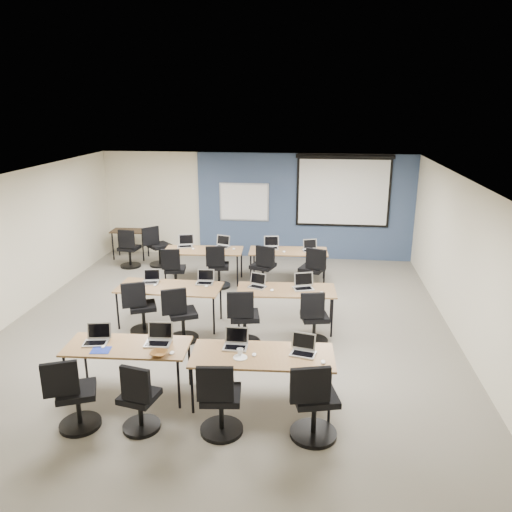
# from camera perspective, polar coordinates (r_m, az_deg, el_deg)

# --- Properties ---
(floor) EXTENTS (8.00, 9.00, 0.02)m
(floor) POSITION_cam_1_polar(r_m,az_deg,el_deg) (9.12, -3.36, -8.24)
(floor) COLOR #6B6354
(floor) RESTS_ON ground
(ceiling) EXTENTS (8.00, 9.00, 0.02)m
(ceiling) POSITION_cam_1_polar(r_m,az_deg,el_deg) (8.33, -3.68, 8.80)
(ceiling) COLOR white
(ceiling) RESTS_ON ground
(wall_back) EXTENTS (8.00, 0.04, 2.70)m
(wall_back) POSITION_cam_1_polar(r_m,az_deg,el_deg) (12.95, 0.01, 5.77)
(wall_back) COLOR beige
(wall_back) RESTS_ON ground
(wall_front) EXTENTS (8.00, 0.04, 2.70)m
(wall_front) POSITION_cam_1_polar(r_m,az_deg,el_deg) (4.66, -13.70, -16.64)
(wall_front) COLOR beige
(wall_front) RESTS_ON ground
(wall_left) EXTENTS (0.04, 9.00, 2.70)m
(wall_left) POSITION_cam_1_polar(r_m,az_deg,el_deg) (10.12, -26.41, 0.69)
(wall_left) COLOR beige
(wall_left) RESTS_ON ground
(wall_right) EXTENTS (0.04, 9.00, 2.70)m
(wall_right) POSITION_cam_1_polar(r_m,az_deg,el_deg) (8.86, 22.88, -1.01)
(wall_right) COLOR beige
(wall_right) RESTS_ON ground
(blue_accent_panel) EXTENTS (5.50, 0.04, 2.70)m
(blue_accent_panel) POSITION_cam_1_polar(r_m,az_deg,el_deg) (12.83, 5.57, 5.59)
(blue_accent_panel) COLOR #3D5977
(blue_accent_panel) RESTS_ON wall_back
(whiteboard) EXTENTS (1.28, 0.03, 0.98)m
(whiteboard) POSITION_cam_1_polar(r_m,az_deg,el_deg) (12.89, -1.36, 6.17)
(whiteboard) COLOR silver
(whiteboard) RESTS_ON wall_back
(projector_screen) EXTENTS (2.40, 0.10, 1.82)m
(projector_screen) POSITION_cam_1_polar(r_m,az_deg,el_deg) (12.69, 9.96, 7.75)
(projector_screen) COLOR black
(projector_screen) RESTS_ON wall_back
(training_table_front_left) EXTENTS (1.68, 0.70, 0.73)m
(training_table_front_left) POSITION_cam_1_polar(r_m,az_deg,el_deg) (7.16, -14.46, -10.20)
(training_table_front_left) COLOR #A46E37
(training_table_front_left) RESTS_ON floor
(training_table_front_right) EXTENTS (1.88, 0.78, 0.73)m
(training_table_front_right) POSITION_cam_1_polar(r_m,az_deg,el_deg) (6.71, 0.76, -11.51)
(training_table_front_right) COLOR brown
(training_table_front_right) RESTS_ON floor
(training_table_mid_left) EXTENTS (1.86, 0.78, 0.73)m
(training_table_mid_left) POSITION_cam_1_polar(r_m,az_deg,el_deg) (9.14, -9.86, -3.72)
(training_table_mid_left) COLOR brown
(training_table_mid_left) RESTS_ON floor
(training_table_mid_right) EXTENTS (1.74, 0.73, 0.73)m
(training_table_mid_right) POSITION_cam_1_polar(r_m,az_deg,el_deg) (8.90, 3.47, -4.10)
(training_table_mid_right) COLOR #9D5B2B
(training_table_mid_right) RESTS_ON floor
(training_table_back_left) EXTENTS (1.76, 0.73, 0.73)m
(training_table_back_left) POSITION_cam_1_polar(r_m,az_deg,el_deg) (11.29, -6.03, 0.48)
(training_table_back_left) COLOR #8E5F38
(training_table_back_left) RESTS_ON floor
(training_table_back_right) EXTENTS (1.74, 0.73, 0.73)m
(training_table_back_right) POSITION_cam_1_polar(r_m,az_deg,el_deg) (11.19, 3.71, 0.38)
(training_table_back_right) COLOR #A8683E
(training_table_back_right) RESTS_ON floor
(laptop_0) EXTENTS (0.33, 0.28, 0.25)m
(laptop_0) POSITION_cam_1_polar(r_m,az_deg,el_deg) (7.32, -17.72, -8.92)
(laptop_0) COLOR #B0B0B3
(laptop_0) RESTS_ON training_table_front_left
(mouse_0) EXTENTS (0.07, 0.10, 0.03)m
(mouse_0) POSITION_cam_1_polar(r_m,az_deg,el_deg) (7.17, -17.03, -9.86)
(mouse_0) COLOR white
(mouse_0) RESTS_ON training_table_front_left
(task_chair_0) EXTENTS (0.55, 0.52, 1.00)m
(task_chair_0) POSITION_cam_1_polar(r_m,az_deg,el_deg) (6.76, -20.10, -15.16)
(task_chair_0) COLOR black
(task_chair_0) RESTS_ON floor
(laptop_1) EXTENTS (0.35, 0.30, 0.26)m
(laptop_1) POSITION_cam_1_polar(r_m,az_deg,el_deg) (7.09, -11.06, -9.21)
(laptop_1) COLOR #A9A9AA
(laptop_1) RESTS_ON training_table_front_left
(mouse_1) EXTENTS (0.07, 0.10, 0.03)m
(mouse_1) POSITION_cam_1_polar(r_m,az_deg,el_deg) (6.80, -9.59, -10.85)
(mouse_1) COLOR white
(mouse_1) RESTS_ON training_table_front_left
(task_chair_1) EXTENTS (0.47, 0.47, 0.96)m
(task_chair_1) POSITION_cam_1_polar(r_m,az_deg,el_deg) (6.50, -13.21, -16.06)
(task_chair_1) COLOR black
(task_chair_1) RESTS_ON floor
(laptop_2) EXTENTS (0.32, 0.27, 0.25)m
(laptop_2) POSITION_cam_1_polar(r_m,az_deg,el_deg) (6.86, -2.33, -9.84)
(laptop_2) COLOR #AFAFBD
(laptop_2) RESTS_ON training_table_front_right
(mouse_2) EXTENTS (0.08, 0.10, 0.03)m
(mouse_2) POSITION_cam_1_polar(r_m,az_deg,el_deg) (6.66, -0.21, -11.22)
(mouse_2) COLOR white
(mouse_2) RESTS_ON training_table_front_right
(task_chair_2) EXTENTS (0.54, 0.54, 1.01)m
(task_chair_2) POSITION_cam_1_polar(r_m,az_deg,el_deg) (6.29, -4.16, -16.55)
(task_chair_2) COLOR black
(task_chair_2) RESTS_ON floor
(laptop_3) EXTENTS (0.32, 0.27, 0.25)m
(laptop_3) POSITION_cam_1_polar(r_m,az_deg,el_deg) (6.73, 5.42, -10.50)
(laptop_3) COLOR #B7B7B9
(laptop_3) RESTS_ON training_table_front_right
(mouse_3) EXTENTS (0.08, 0.11, 0.04)m
(mouse_3) POSITION_cam_1_polar(r_m,az_deg,el_deg) (6.55, 7.68, -11.91)
(mouse_3) COLOR white
(mouse_3) RESTS_ON training_table_front_right
(task_chair_3) EXTENTS (0.58, 0.58, 1.05)m
(task_chair_3) POSITION_cam_1_polar(r_m,az_deg,el_deg) (6.24, 6.55, -16.73)
(task_chair_3) COLOR black
(task_chair_3) RESTS_ON floor
(laptop_4) EXTENTS (0.30, 0.26, 0.23)m
(laptop_4) POSITION_cam_1_polar(r_m,az_deg,el_deg) (9.38, -11.92, -2.64)
(laptop_4) COLOR silver
(laptop_4) RESTS_ON training_table_mid_left
(mouse_4) EXTENTS (0.06, 0.09, 0.03)m
(mouse_4) POSITION_cam_1_polar(r_m,az_deg,el_deg) (9.22, -11.46, -3.28)
(mouse_4) COLOR white
(mouse_4) RESTS_ON training_table_mid_left
(task_chair_4) EXTENTS (0.54, 0.50, 0.99)m
(task_chair_4) POSITION_cam_1_polar(r_m,az_deg,el_deg) (9.00, -13.01, -6.21)
(task_chair_4) COLOR black
(task_chair_4) RESTS_ON floor
(laptop_5) EXTENTS (0.31, 0.26, 0.24)m
(laptop_5) POSITION_cam_1_polar(r_m,az_deg,el_deg) (9.20, -5.84, -2.73)
(laptop_5) COLOR silver
(laptop_5) RESTS_ON training_table_mid_left
(mouse_5) EXTENTS (0.08, 0.11, 0.03)m
(mouse_5) POSITION_cam_1_polar(r_m,az_deg,el_deg) (9.03, -5.69, -3.44)
(mouse_5) COLOR white
(mouse_5) RESTS_ON training_table_mid_left
(task_chair_5) EXTENTS (0.55, 0.51, 0.99)m
(task_chair_5) POSITION_cam_1_polar(r_m,az_deg,el_deg) (8.58, -8.58, -7.10)
(task_chair_5) COLOR black
(task_chair_5) RESTS_ON floor
(laptop_6) EXTENTS (0.30, 0.26, 0.23)m
(laptop_6) POSITION_cam_1_polar(r_m,az_deg,el_deg) (8.98, 0.18, -3.17)
(laptop_6) COLOR #B8B7C4
(laptop_6) RESTS_ON training_table_mid_right
(mouse_6) EXTENTS (0.06, 0.10, 0.04)m
(mouse_6) POSITION_cam_1_polar(r_m,az_deg,el_deg) (8.80, 1.83, -3.92)
(mouse_6) COLOR white
(mouse_6) RESTS_ON training_table_mid_right
(task_chair_6) EXTENTS (0.53, 0.53, 1.01)m
(task_chair_6) POSITION_cam_1_polar(r_m,az_deg,el_deg) (8.33, -1.42, -7.58)
(task_chair_6) COLOR black
(task_chair_6) RESTS_ON floor
(laptop_7) EXTENTS (0.35, 0.30, 0.26)m
(laptop_7) POSITION_cam_1_polar(r_m,az_deg,el_deg) (8.94, 5.44, -3.29)
(laptop_7) COLOR silver
(laptop_7) RESTS_ON training_table_mid_right
(mouse_7) EXTENTS (0.07, 0.11, 0.04)m
(mouse_7) POSITION_cam_1_polar(r_m,az_deg,el_deg) (8.75, 7.51, -4.19)
(mouse_7) COLOR white
(mouse_7) RESTS_ON training_table_mid_right
(task_chair_7) EXTENTS (0.48, 0.48, 0.97)m
(task_chair_7) POSITION_cam_1_polar(r_m,az_deg,el_deg) (8.45, 6.61, -7.50)
(task_chair_7) COLOR black
(task_chair_7) RESTS_ON floor
(laptop_8) EXTENTS (0.35, 0.30, 0.26)m
(laptop_8) POSITION_cam_1_polar(r_m,az_deg,el_deg) (11.59, -8.07, 1.42)
(laptop_8) COLOR #B4B5B6
(laptop_8) RESTS_ON training_table_back_left
(mouse_8) EXTENTS (0.06, 0.09, 0.03)m
(mouse_8) POSITION_cam_1_polar(r_m,az_deg,el_deg) (11.35, -7.20, 0.83)
(mouse_8) COLOR white
(mouse_8) RESTS_ON training_table_back_left
(task_chair_8) EXTENTS (0.48, 0.48, 0.97)m
(task_chair_8) POSITION_cam_1_polar(r_m,az_deg,el_deg) (10.86, -9.32, -1.93)
(task_chair_8) COLOR black
(task_chair_8) RESTS_ON floor
(laptop_9) EXTENTS (0.33, 0.28, 0.25)m
(laptop_9) POSITION_cam_1_polar(r_m,az_deg,el_deg) (11.48, -3.84, 1.38)
(laptop_9) COLOR silver
(laptop_9) RESTS_ON training_table_back_left
(mouse_9) EXTENTS (0.09, 0.12, 0.04)m
(mouse_9) POSITION_cam_1_polar(r_m,az_deg,el_deg) (11.25, -2.55, 0.82)
(mouse_9) COLOR white
(mouse_9) RESTS_ON training_table_back_left
(task_chair_9) EXTENTS (0.50, 0.50, 0.98)m
(task_chair_9) POSITION_cam_1_polar(r_m,az_deg,el_deg) (10.91, -4.36, -1.61)
(task_chair_9) COLOR black
(task_chair_9) RESTS_ON floor
(laptop_10) EXTENTS (0.34, 0.29, 0.26)m
(laptop_10) POSITION_cam_1_polar(r_m,az_deg,el_deg) (11.35, 1.73, 1.24)
(laptop_10) COLOR #B2B2B8
(laptop_10) RESTS_ON training_table_back_right
(mouse_10) EXTENTS (0.08, 0.11, 0.04)m
(mouse_10) POSITION_cam_1_polar(r_m,az_deg,el_deg) (11.05, 3.22, 0.50)
(mouse_10) COLOR white
(mouse_10) RESTS_ON training_table_back_right
(task_chair_10) EXTENTS (0.54, 0.52, 1.00)m
(task_chair_10) POSITION_cam_1_polar(r_m,az_deg,el_deg) (10.81, 0.86, -1.68)
(task_chair_10) COLOR black
(task_chair_10) RESTS_ON floor
(laptop_11) EXTENTS (0.31, 0.27, 0.24)m
(laptop_11) POSITION_cam_1_polar(r_m,az_deg,el_deg) (11.22, 6.17, 0.93)
(laptop_11) COLOR silver
(laptop_11) RESTS_ON training_table_back_right
(mouse_11) EXTENTS (0.07, 0.10, 0.03)m
(mouse_11) POSITION_cam_1_polar(r_m,az_deg,el_deg) (11.10, 7.35, 0.44)
(mouse_11) COLOR white
(mouse_11) RESTS_ON training_table_back_right
(task_chair_11) EXTENTS (0.56, 0.54, 1.01)m
(task_chair_11) POSITION_cam_1_polar(r_m,az_deg,el_deg) (10.68, 6.50, -2.01)
(task_chair_11) COLOR black
(task_chair_11) RESTS_ON floor
(blue_mousepad) EXTENTS (0.28, 0.24, 0.01)m
(blue_mousepad) POSITION_cam_1_polar(r_m,az_deg,el_deg) (7.10, -17.31, -10.24)
(blue_mousepad) COLOR navy
(blue_mousepad) RESTS_ON training_table_front_left
(snack_bowl) EXTENTS (0.25, 0.25, 0.06)m
(snack_bowl) POSITION_cam_1_polar(r_m,az_deg,el_deg) (6.77, -11.05, -10.90)
(snack_bowl) COLOR brown
(snack_bowl) RESTS_ON training_table_front_left
(snack_plate) EXTENTS (0.19, 0.19, 0.01)m
(snack_plate) POSITION_cam_1_polar(r_m,az_deg,el_deg) (6.61, -1.82, -11.51)
(snack_plate) COLOR white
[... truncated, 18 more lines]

